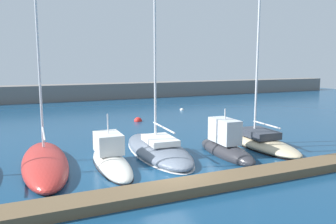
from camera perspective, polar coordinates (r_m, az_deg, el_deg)
name	(u,v)px	position (r m, az deg, el deg)	size (l,w,h in m)	color
ground_plane	(169,179)	(18.47, 0.11, -11.17)	(120.00, 120.00, 0.00)	navy
dock_pier	(186,187)	(16.68, 3.03, -12.51)	(25.05, 1.64, 0.48)	brown
breakwater_seawall	(66,93)	(56.99, -16.80, 3.15)	(108.00, 3.56, 2.59)	slate
sailboat_red_second	(45,162)	(21.44, -20.03, -7.87)	(2.98, 9.85, 19.73)	#B72D28
motorboat_ivory_third	(111,159)	(20.82, -9.63, -7.80)	(2.06, 7.05, 3.44)	silver
sailboat_slate_fourth	(158,148)	(23.30, -1.74, -6.15)	(3.81, 9.89, 17.03)	slate
motorboat_charcoal_fifth	(225,145)	(23.13, 9.64, -5.58)	(1.92, 6.26, 3.50)	#2D2D33
sailboat_sand_sixth	(259,141)	(26.27, 15.01, -4.66)	(3.38, 9.01, 15.00)	beige
mooring_buoy_red	(138,121)	(35.84, -5.07, -1.55)	(0.85, 0.85, 0.85)	red
mooring_buoy_white	(182,110)	(43.83, 2.34, 0.30)	(0.53, 0.53, 0.53)	white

